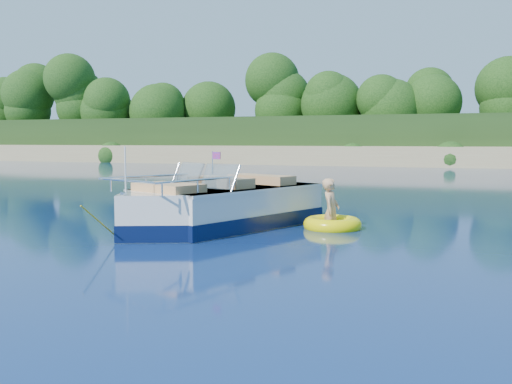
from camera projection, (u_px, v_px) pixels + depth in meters
ground at (315, 264)px, 9.19m from camera, size 160.00×160.00×0.00m
shoreline at (442, 148)px, 68.86m from camera, size 170.00×59.00×6.00m
treeline at (436, 97)px, 47.10m from camera, size 150.00×7.12×8.19m
motorboat at (216, 210)px, 12.95m from camera, size 3.78×6.01×2.12m
tow_tube at (332, 224)px, 12.90m from camera, size 1.56×1.56×0.35m
boy at (331, 228)px, 13.00m from camera, size 0.39×0.84×1.63m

